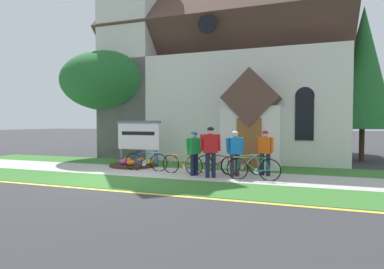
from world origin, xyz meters
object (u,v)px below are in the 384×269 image
cyclist_in_red_jersey (194,150)px  bicycle_orange (244,165)px  church_sign (138,136)px  roadside_conifer (363,68)px  yard_deciduous_tree (108,82)px  bicycle_silver (182,164)px  cyclist_in_blue_jersey (265,150)px  cyclist_in_orange_jersey (235,150)px  cyclist_in_white_jersey (211,148)px  bicycle_blue (254,169)px  bicycle_yellow (146,161)px  bicycle_white (216,164)px

cyclist_in_red_jersey → bicycle_orange: bearing=25.4°
church_sign → cyclist_in_red_jersey: size_ratio=1.38×
roadside_conifer → yard_deciduous_tree: size_ratio=1.32×
bicycle_silver → cyclist_in_blue_jersey: bearing=11.6°
bicycle_orange → cyclist_in_orange_jersey: cyclist_in_orange_jersey is taller
cyclist_in_orange_jersey → cyclist_in_blue_jersey: bearing=28.3°
bicycle_orange → cyclist_in_orange_jersey: size_ratio=1.02×
cyclist_in_white_jersey → roadside_conifer: (5.81, 7.26, 3.59)m
bicycle_blue → cyclist_in_red_jersey: bearing=175.8°
cyclist_in_blue_jersey → cyclist_in_orange_jersey: size_ratio=1.00×
bicycle_blue → roadside_conifer: (4.34, 7.17, 4.26)m
cyclist_in_blue_jersey → bicycle_silver: bearing=-168.4°
bicycle_blue → cyclist_in_red_jersey: (-2.14, 0.16, 0.54)m
bicycle_blue → bicycle_yellow: size_ratio=1.04×
cyclist_in_orange_jersey → bicycle_silver: bearing=-177.9°
bicycle_yellow → cyclist_in_orange_jersey: size_ratio=1.08×
bicycle_blue → yard_deciduous_tree: bearing=152.6°
bicycle_blue → bicycle_orange: 1.06m
bicycle_orange → yard_deciduous_tree: (-8.23, 3.57, 3.82)m
cyclist_in_white_jersey → cyclist_in_red_jersey: bearing=160.3°
church_sign → bicycle_blue: bearing=-20.6°
bicycle_blue → cyclist_in_red_jersey: size_ratio=1.14×
bicycle_blue → bicycle_silver: bearing=171.9°
cyclist_in_red_jersey → church_sign: bearing=150.2°
church_sign → bicycle_orange: (4.98, -1.10, -0.93)m
bicycle_silver → yard_deciduous_tree: (-6.01, 4.13, 3.82)m
bicycle_silver → cyclist_in_white_jersey: size_ratio=0.96×
bicycle_orange → cyclist_in_blue_jersey: cyclist_in_blue_jersey is taller
bicycle_blue → cyclist_in_orange_jersey: (-0.72, 0.46, 0.56)m
bicycle_silver → cyclist_in_white_jersey: (1.23, -0.47, 0.68)m
bicycle_blue → cyclist_in_white_jersey: bearing=-176.6°
roadside_conifer → cyclist_in_blue_jersey: bearing=-123.4°
bicycle_yellow → cyclist_in_red_jersey: bearing=-12.5°
church_sign → cyclist_in_orange_jersey: bearing=-18.6°
bicycle_silver → cyclist_in_orange_jersey: size_ratio=1.05×
bicycle_white → cyclist_in_white_jersey: bearing=-88.9°
bicycle_blue → bicycle_silver: size_ratio=1.06×
bicycle_white → cyclist_in_red_jersey: bearing=-136.7°
church_sign → cyclist_in_red_jersey: church_sign is taller
bicycle_silver → cyclist_in_red_jersey: size_ratio=1.07×
cyclist_in_white_jersey → cyclist_in_blue_jersey: bearing=31.9°
bicycle_blue → cyclist_in_white_jersey: cyclist_in_white_jersey is taller
bicycle_white → cyclist_in_blue_jersey: (1.75, 0.21, 0.58)m
bicycle_white → cyclist_in_red_jersey: size_ratio=1.07×
bicycle_white → bicycle_orange: size_ratio=1.03×
bicycle_yellow → roadside_conifer: roadside_conifer is taller
cyclist_in_white_jersey → roadside_conifer: bearing=51.3°
roadside_conifer → yard_deciduous_tree: 13.32m
cyclist_in_red_jersey → cyclist_in_white_jersey: 0.73m
bicycle_orange → bicycle_white: bearing=-170.3°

